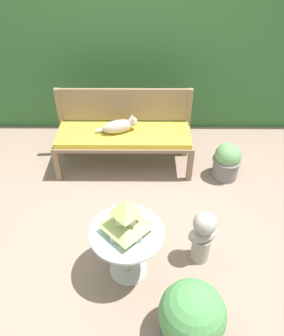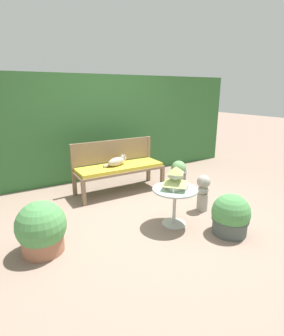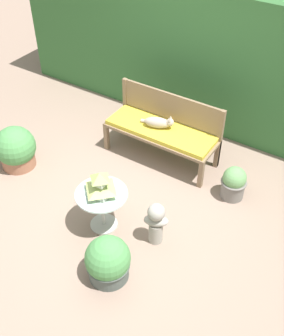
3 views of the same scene
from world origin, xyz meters
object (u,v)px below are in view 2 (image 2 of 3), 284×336
(potted_plant_hedge_corner, at_px, (231,216))
(pagoda_birdhouse, at_px, (175,179))
(garden_bench, at_px, (120,169))
(potted_plant_table_near, at_px, (42,229))
(garden_bust, at_px, (203,191))
(cat, at_px, (117,161))
(potted_plant_patio_mid, at_px, (178,172))
(patio_table, at_px, (175,197))

(potted_plant_hedge_corner, bearing_deg, pagoda_birdhouse, 131.03)
(garden_bench, height_order, potted_plant_table_near, potted_plant_table_near)
(potted_plant_table_near, bearing_deg, garden_bust, -2.90)
(cat, xyz_separation_m, potted_plant_table_near, (-1.51, -1.22, -0.29))
(cat, xyz_separation_m, potted_plant_patio_mid, (1.22, -0.19, -0.34))
(pagoda_birdhouse, xyz_separation_m, potted_plant_patio_mid, (1.08, 1.28, -0.42))
(pagoda_birdhouse, bearing_deg, cat, 95.48)
(cat, xyz_separation_m, potted_plant_hedge_corner, (0.61, -2.01, -0.33))
(garden_bench, bearing_deg, potted_plant_patio_mid, -8.85)
(pagoda_birdhouse, distance_m, garden_bust, 0.73)
(patio_table, xyz_separation_m, garden_bust, (0.64, 0.14, -0.10))
(garden_bench, height_order, potted_plant_patio_mid, garden_bench)
(garden_bench, height_order, pagoda_birdhouse, pagoda_birdhouse)
(cat, relative_size, potted_plant_table_near, 0.79)
(potted_plant_patio_mid, bearing_deg, patio_table, -130.16)
(potted_plant_table_near, xyz_separation_m, potted_plant_patio_mid, (2.72, 1.03, -0.05))
(potted_plant_table_near, height_order, potted_plant_patio_mid, potted_plant_table_near)
(garden_bench, relative_size, potted_plant_hedge_corner, 2.96)
(cat, relative_size, potted_plant_hedge_corner, 0.90)
(garden_bust, relative_size, potted_plant_patio_mid, 1.24)
(patio_table, relative_size, potted_plant_hedge_corner, 1.13)
(patio_table, height_order, pagoda_birdhouse, pagoda_birdhouse)
(patio_table, xyz_separation_m, pagoda_birdhouse, (0.00, 0.00, 0.24))
(cat, xyz_separation_m, garden_bust, (0.78, -1.33, -0.26))
(garden_bench, xyz_separation_m, cat, (-0.04, 0.01, 0.14))
(pagoda_birdhouse, relative_size, potted_plant_table_near, 0.52)
(patio_table, bearing_deg, pagoda_birdhouse, 0.00)
(pagoda_birdhouse, relative_size, potted_plant_patio_mid, 0.70)
(garden_bust, bearing_deg, pagoda_birdhouse, 167.90)
(pagoda_birdhouse, bearing_deg, potted_plant_patio_mid, 49.84)
(patio_table, relative_size, pagoda_birdhouse, 1.90)
(patio_table, bearing_deg, garden_bench, 93.79)
(pagoda_birdhouse, height_order, potted_plant_hedge_corner, pagoda_birdhouse)
(garden_bench, relative_size, pagoda_birdhouse, 4.96)
(patio_table, height_order, garden_bust, garden_bust)
(potted_plant_table_near, bearing_deg, potted_plant_hedge_corner, -20.52)
(pagoda_birdhouse, bearing_deg, potted_plant_table_near, 171.31)
(potted_plant_patio_mid, xyz_separation_m, potted_plant_hedge_corner, (-0.61, -1.82, 0.01))
(garden_bench, relative_size, potted_plant_patio_mid, 3.45)
(garden_bench, relative_size, cat, 3.29)
(potted_plant_table_near, bearing_deg, cat, 38.98)
(potted_plant_patio_mid, bearing_deg, garden_bust, -111.12)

